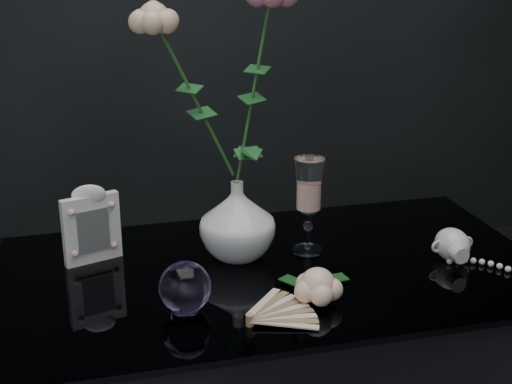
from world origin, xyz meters
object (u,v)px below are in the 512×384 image
object	(u,v)px
vase	(237,220)
loose_rose	(318,286)
picture_frame	(91,224)
wine_glass	(308,206)
pearl_jar	(452,243)
paperweight	(185,287)

from	to	relation	value
vase	loose_rose	bearing A→B (deg)	-67.59
vase	picture_frame	bearing A→B (deg)	169.83
vase	wine_glass	xyz separation A→B (m)	(0.14, -0.01, 0.02)
wine_glass	picture_frame	world-z (taller)	wine_glass
picture_frame	wine_glass	bearing A→B (deg)	-26.50
picture_frame	loose_rose	size ratio (longest dim) A/B	0.84
vase	pearl_jar	distance (m)	0.43
vase	loose_rose	distance (m)	0.25
pearl_jar	loose_rose	bearing A→B (deg)	-164.02
picture_frame	pearl_jar	bearing A→B (deg)	-31.89
vase	loose_rose	xyz separation A→B (m)	(0.09, -0.22, -0.05)
wine_glass	pearl_jar	xyz separation A→B (m)	(0.27, -0.11, -0.07)
picture_frame	pearl_jar	world-z (taller)	picture_frame
paperweight	pearl_jar	size ratio (longest dim) A/B	0.38
wine_glass	pearl_jar	bearing A→B (deg)	-21.77
picture_frame	paperweight	distance (m)	0.29
loose_rose	pearl_jar	world-z (taller)	pearl_jar
wine_glass	paperweight	distance (m)	0.34
vase	paperweight	world-z (taller)	vase
loose_rose	wine_glass	bearing A→B (deg)	98.71
picture_frame	paperweight	bearing A→B (deg)	-77.77
wine_glass	pearl_jar	size ratio (longest dim) A/B	0.84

